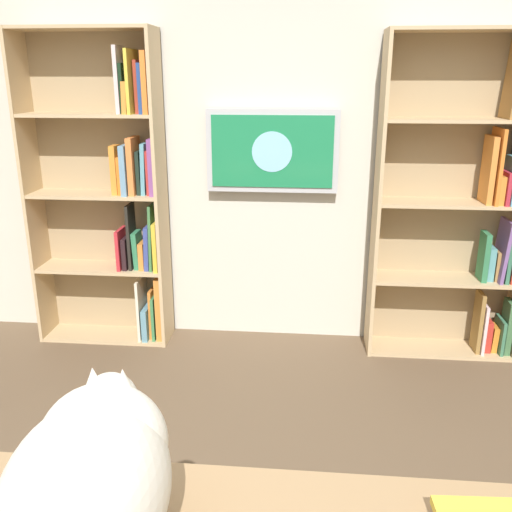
{
  "coord_description": "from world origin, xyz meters",
  "views": [
    {
      "loc": [
        -0.24,
        1.42,
        1.75
      ],
      "look_at": [
        -0.01,
        -1.02,
        0.96
      ],
      "focal_mm": 39.16,
      "sensor_mm": 36.0,
      "label": 1
    }
  ],
  "objects": [
    {
      "name": "wall_back",
      "position": [
        0.0,
        -2.23,
        1.35
      ],
      "size": [
        4.52,
        0.06,
        2.7
      ],
      "primitive_type": "cube",
      "color": "beige",
      "rests_on": "ground"
    },
    {
      "name": "bookshelf_left",
      "position": [
        -1.25,
        -2.06,
        1.01
      ],
      "size": [
        0.95,
        0.28,
        2.01
      ],
      "color": "tan",
      "rests_on": "ground"
    },
    {
      "name": "bookshelf_right",
      "position": [
        1.02,
        -2.06,
        0.99
      ],
      "size": [
        0.88,
        0.28,
        2.03
      ],
      "color": "tan",
      "rests_on": "ground"
    },
    {
      "name": "cat",
      "position": [
        0.2,
        0.48,
        0.94
      ],
      "size": [
        0.34,
        0.59,
        0.37
      ],
      "color": "silver",
      "rests_on": "desk"
    },
    {
      "name": "wall_mounted_tv",
      "position": [
        -0.01,
        -2.15,
        1.29
      ],
      "size": [
        0.84,
        0.07,
        0.52
      ],
      "color": "#B7B7BC"
    }
  ]
}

